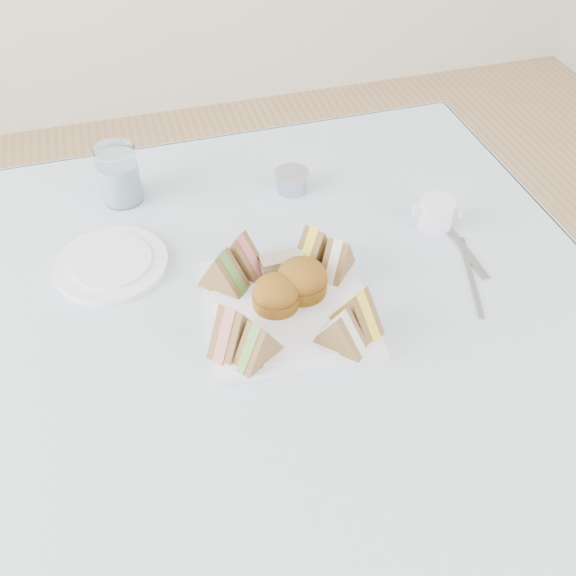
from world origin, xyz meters
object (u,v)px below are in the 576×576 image
object	(u,v)px
serving_plate	(288,308)
creamer_jug	(436,213)
table	(293,431)
water_glass	(119,175)

from	to	relation	value
serving_plate	creamer_jug	bearing A→B (deg)	28.21
serving_plate	table	bearing A→B (deg)	56.07
table	serving_plate	bearing A→B (deg)	-129.60
table	water_glass	world-z (taller)	water_glass
water_glass	creamer_jug	size ratio (longest dim) A/B	1.77
water_glass	creamer_jug	world-z (taller)	water_glass
table	serving_plate	distance (m)	0.38
creamer_jug	table	bearing A→B (deg)	-151.82
serving_plate	creamer_jug	size ratio (longest dim) A/B	4.10
creamer_jug	serving_plate	bearing A→B (deg)	-149.61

